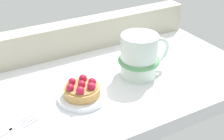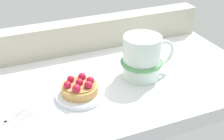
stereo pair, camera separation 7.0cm
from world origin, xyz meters
The scene contains 5 objects.
ground_plane centered at (0.00, 0.00, -1.82)cm, with size 79.37×40.44×3.65cm, color white.
window_rail_back centered at (0.00, 17.57, 4.17)cm, with size 77.78×5.30×8.34cm, color #B2AD99.
dessert_plate centered at (-4.37, -4.88, 0.53)cm, with size 10.55×10.55×1.13cm.
raspberry_tart centered at (-4.36, -4.91, 2.51)cm, with size 7.88×7.88×3.57cm.
coffee_mug centered at (12.00, -2.23, 5.04)cm, with size 13.86×10.05×10.40cm.
Camera 2 is at (-20.07, -59.92, 39.21)cm, focal length 50.82 mm.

